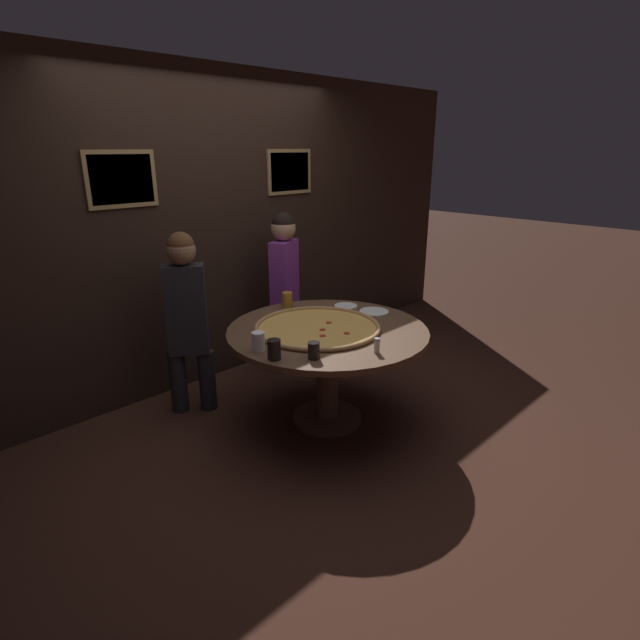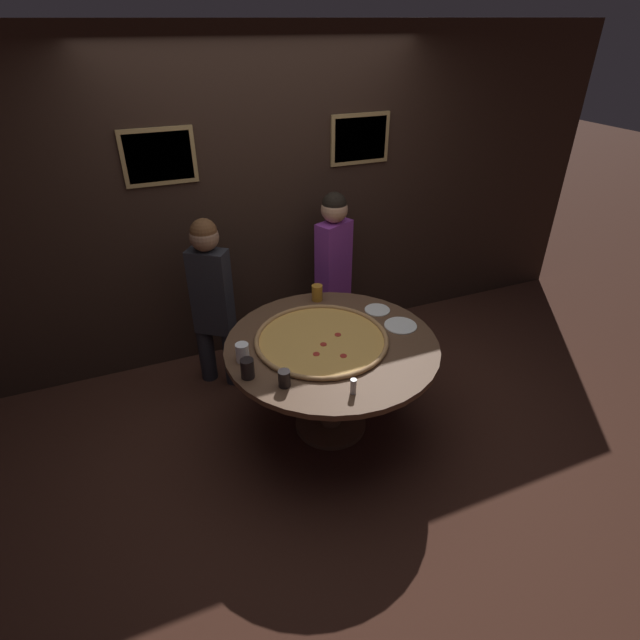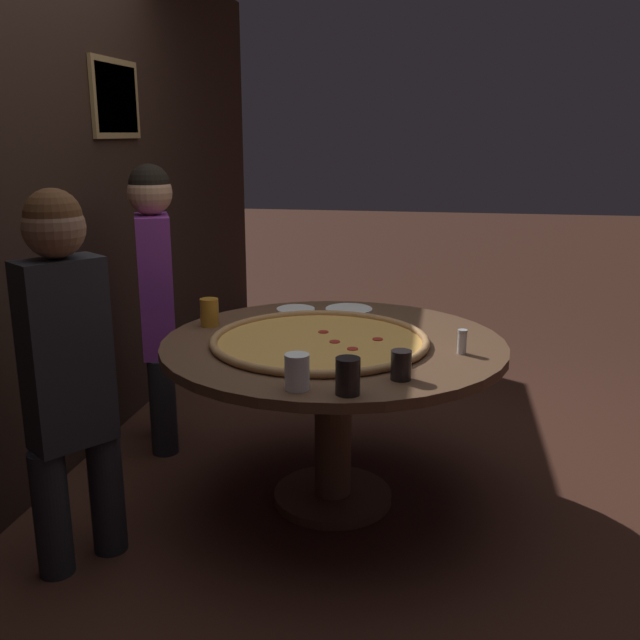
% 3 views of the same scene
% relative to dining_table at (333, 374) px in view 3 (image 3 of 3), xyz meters
% --- Properties ---
extents(ground_plane, '(24.00, 24.00, 0.00)m').
position_rel_dining_table_xyz_m(ground_plane, '(0.00, 0.00, -0.59)').
color(ground_plane, '#422319').
extents(back_wall, '(6.40, 0.08, 2.60)m').
position_rel_dining_table_xyz_m(back_wall, '(0.00, 1.32, 0.71)').
color(back_wall, black).
rests_on(back_wall, ground_plane).
extents(dining_table, '(1.44, 1.44, 0.74)m').
position_rel_dining_table_xyz_m(dining_table, '(0.00, 0.00, 0.00)').
color(dining_table, brown).
rests_on(dining_table, ground_plane).
extents(giant_pizza, '(0.90, 0.90, 0.03)m').
position_rel_dining_table_xyz_m(giant_pizza, '(-0.05, 0.05, 0.16)').
color(giant_pizza, '#E5A84C').
rests_on(giant_pizza, dining_table).
extents(drink_cup_far_right, '(0.08, 0.08, 0.13)m').
position_rel_dining_table_xyz_m(drink_cup_far_right, '(-0.62, -0.14, 0.21)').
color(drink_cup_far_right, black).
rests_on(drink_cup_far_right, dining_table).
extents(drink_cup_near_right, '(0.08, 0.08, 0.12)m').
position_rel_dining_table_xyz_m(drink_cup_near_right, '(-0.60, 0.03, 0.21)').
color(drink_cup_near_right, white).
rests_on(drink_cup_near_right, dining_table).
extents(drink_cup_near_left, '(0.07, 0.07, 0.11)m').
position_rel_dining_table_xyz_m(drink_cup_near_left, '(-0.44, -0.31, 0.20)').
color(drink_cup_near_left, black).
rests_on(drink_cup_near_left, dining_table).
extents(drink_cup_front_edge, '(0.08, 0.08, 0.12)m').
position_rel_dining_table_xyz_m(drink_cup_front_edge, '(0.13, 0.58, 0.21)').
color(drink_cup_front_edge, '#BC7A23').
rests_on(drink_cup_front_edge, dining_table).
extents(white_plate_near_front, '(0.19, 0.19, 0.01)m').
position_rel_dining_table_xyz_m(white_plate_near_front, '(0.48, 0.26, 0.15)').
color(white_plate_near_front, white).
rests_on(white_plate_near_front, dining_table).
extents(white_plate_right_side, '(0.23, 0.23, 0.01)m').
position_rel_dining_table_xyz_m(white_plate_right_side, '(0.53, 0.01, 0.15)').
color(white_plate_right_side, white).
rests_on(white_plate_right_side, dining_table).
extents(condiment_shaker, '(0.04, 0.04, 0.10)m').
position_rel_dining_table_xyz_m(condiment_shaker, '(-0.10, -0.52, 0.20)').
color(condiment_shaker, silver).
rests_on(condiment_shaker, dining_table).
extents(diner_side_right, '(0.36, 0.31, 1.40)m').
position_rel_dining_table_xyz_m(diner_side_right, '(-0.62, 0.86, 0.20)').
color(diner_side_right, '#232328').
rests_on(diner_side_right, ground_plane).
extents(diner_far_right, '(0.38, 0.27, 1.44)m').
position_rel_dining_table_xyz_m(diner_far_right, '(0.44, 0.96, 0.22)').
color(diner_far_right, '#232328').
rests_on(diner_far_right, ground_plane).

